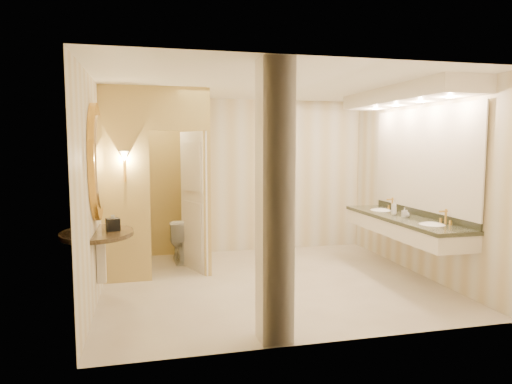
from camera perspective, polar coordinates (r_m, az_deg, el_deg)
The scene contains 16 objects.
floor at distance 6.46m, azimuth 1.81°, elevation -11.21°, with size 4.50×4.50×0.00m, color silver.
ceiling at distance 6.23m, azimuth 1.89°, elevation 13.28°, with size 4.50×4.50×0.00m, color white.
wall_back at distance 8.14m, azimuth -1.85°, elevation 2.02°, with size 4.50×0.02×2.70m, color silver.
wall_front at distance 4.31m, azimuth 8.85°, elevation -1.50°, with size 4.50×0.02×2.70m, color silver.
wall_left at distance 6.02m, azimuth -19.31°, elevation 0.32°, with size 0.02×4.00×2.70m, color silver.
wall_right at distance 7.13m, azimuth 19.59°, elevation 1.13°, with size 0.02×4.00×2.70m, color silver.
toilet_closet at distance 6.96m, azimuth -9.22°, elevation 1.58°, with size 1.50×1.55×2.70m.
wall_sconce at distance 6.40m, azimuth -16.13°, elevation 4.16°, with size 0.14×0.14×0.42m.
vanity at distance 6.85m, azimuth 18.40°, elevation 3.33°, with size 0.75×2.67×2.09m.
console_shelf at distance 5.69m, azimuth -19.26°, elevation -0.00°, with size 1.06×1.06×1.98m.
pillar at distance 4.35m, azimuth 2.36°, elevation -1.36°, with size 0.31×0.31×2.70m, color white.
tissue_box at distance 5.76m, azimuth -17.44°, elevation -3.89°, with size 0.15×0.15×0.15m, color black.
toilet at distance 7.59m, azimuth -9.39°, elevation -5.92°, with size 0.40×0.70×0.71m, color white.
soap_bottle_a at distance 6.84m, azimuth 18.05°, elevation -2.44°, with size 0.06×0.06×0.14m, color beige.
soap_bottle_b at distance 6.85m, azimuth 18.32°, elevation -2.57°, with size 0.08×0.08×0.10m, color silver.
soap_bottle_c at distance 7.04m, azimuth 16.86°, elevation -1.85°, with size 0.08×0.08×0.22m, color #C6B28C.
Camera 1 is at (-1.62, -5.96, 1.90)m, focal length 32.00 mm.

